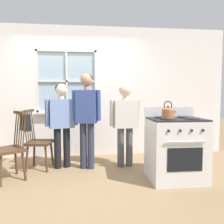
% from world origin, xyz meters
% --- Properties ---
extents(ground_plane, '(16.00, 16.00, 0.00)m').
position_xyz_m(ground_plane, '(0.00, 0.00, 0.00)').
color(ground_plane, '#937551').
extents(wall_back, '(6.40, 0.16, 2.70)m').
position_xyz_m(wall_back, '(0.01, 1.40, 1.33)').
color(wall_back, white).
rests_on(wall_back, ground_plane).
extents(chair_by_window, '(0.57, 0.58, 1.02)m').
position_xyz_m(chair_by_window, '(-0.92, 0.09, 0.46)').
color(chair_by_window, '#4C331E').
rests_on(chair_by_window, ground_plane).
extents(chair_near_wall, '(0.45, 0.46, 1.02)m').
position_xyz_m(chair_near_wall, '(-0.62, 0.57, 0.46)').
color(chair_near_wall, '#4C331E').
rests_on(chair_near_wall, ground_plane).
extents(person_elderly_left, '(0.57, 0.32, 1.46)m').
position_xyz_m(person_elderly_left, '(-0.22, 0.59, 0.89)').
color(person_elderly_left, black).
rests_on(person_elderly_left, ground_plane).
extents(person_teen_center, '(0.51, 0.29, 1.63)m').
position_xyz_m(person_teen_center, '(0.22, 0.50, 0.99)').
color(person_teen_center, '#2D3347').
rests_on(person_teen_center, ground_plane).
extents(person_adult_right, '(0.58, 0.26, 1.46)m').
position_xyz_m(person_adult_right, '(0.89, 0.54, 0.89)').
color(person_adult_right, '#4C4C51').
rests_on(person_adult_right, ground_plane).
extents(stove, '(0.80, 0.68, 1.08)m').
position_xyz_m(stove, '(1.54, -0.15, 0.47)').
color(stove, silver).
rests_on(stove, ground_plane).
extents(kettle, '(0.21, 0.17, 0.25)m').
position_xyz_m(kettle, '(1.36, -0.28, 1.02)').
color(kettle, '#A86638').
rests_on(kettle, stove).
extents(potted_plant, '(0.14, 0.14, 0.26)m').
position_xyz_m(potted_plant, '(-0.27, 1.31, 0.99)').
color(potted_plant, '#935B3D').
rests_on(potted_plant, wall_back).
extents(handbag, '(0.25, 0.25, 0.31)m').
position_xyz_m(handbag, '(-0.73, 0.23, 0.85)').
color(handbag, black).
rests_on(handbag, chair_by_window).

